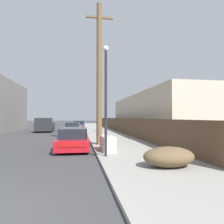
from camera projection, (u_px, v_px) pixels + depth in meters
name	position (u px, v px, depth m)	size (l,w,h in m)	color
sidewalk_curb	(101.00, 131.00, 27.19)	(4.20, 63.00, 0.12)	gray
discarded_fridge	(108.00, 143.00, 10.49)	(0.66, 1.60, 0.80)	silver
parked_sports_car_red	(74.00, 140.00, 11.73)	(1.85, 4.40, 1.25)	red
car_parked_mid	(73.00, 128.00, 23.77)	(2.10, 4.47, 1.29)	gray
car_parked_far	(79.00, 125.00, 30.20)	(1.86, 4.53, 1.36)	#2D478C
pickup_truck	(45.00, 125.00, 25.94)	(2.23, 5.58, 1.81)	#232328
utility_pole	(99.00, 72.00, 13.09)	(1.80, 0.36, 9.30)	brown
street_lamp	(106.00, 92.00, 9.11)	(0.26, 0.26, 5.06)	#232326
brush_pile	(169.00, 157.00, 7.09)	(1.87, 1.24, 0.72)	brown
wooden_fence	(116.00, 124.00, 26.19)	(0.08, 40.63, 1.65)	brown
building_right_house	(157.00, 115.00, 22.80)	(6.00, 19.63, 4.34)	beige
pedestrian	(100.00, 125.00, 24.46)	(0.34, 0.34, 1.62)	#282D42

